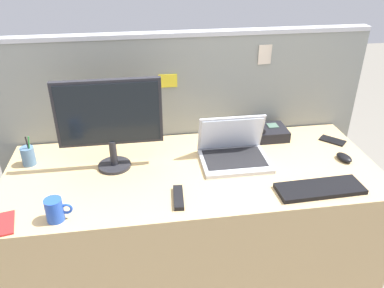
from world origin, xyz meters
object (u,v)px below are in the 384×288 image
object	(u,v)px
computer_mouse_right_hand	(344,157)
cell_phone_red_case	(6,223)
keyboard_main	(320,189)
coffee_mug	(55,210)
desktop_monitor	(109,118)
desk_phone	(268,132)
tv_remote	(178,197)
laptop	(233,150)
cell_phone_black_slab	(332,140)
pen_cup	(28,156)

from	to	relation	value
computer_mouse_right_hand	cell_phone_red_case	xyz separation A→B (m)	(-1.63, -0.27, -0.01)
keyboard_main	coffee_mug	bearing A→B (deg)	179.55
desktop_monitor	coffee_mug	size ratio (longest dim) A/B	4.57
desk_phone	cell_phone_red_case	world-z (taller)	desk_phone
tv_remote	coffee_mug	world-z (taller)	coffee_mug
desk_phone	laptop	bearing A→B (deg)	-141.62
desk_phone	computer_mouse_right_hand	distance (m)	0.44
desk_phone	cell_phone_black_slab	bearing A→B (deg)	-16.07
computer_mouse_right_hand	tv_remote	xyz separation A→B (m)	(-0.91, -0.21, -0.01)
computer_mouse_right_hand	cell_phone_black_slab	size ratio (longest dim) A/B	0.72
desktop_monitor	pen_cup	xyz separation A→B (m)	(-0.44, 0.08, -0.22)
keyboard_main	cell_phone_black_slab	size ratio (longest dim) A/B	2.93
cell_phone_black_slab	cell_phone_red_case	distance (m)	1.74
tv_remote	cell_phone_black_slab	bearing A→B (deg)	28.14
tv_remote	coffee_mug	bearing A→B (deg)	-168.76
pen_cup	cell_phone_black_slab	world-z (taller)	pen_cup
keyboard_main	tv_remote	xyz separation A→B (m)	(-0.66, 0.03, -0.00)
desk_phone	keyboard_main	distance (m)	0.56
keyboard_main	cell_phone_red_case	distance (m)	1.39
laptop	coffee_mug	world-z (taller)	laptop
cell_phone_black_slab	computer_mouse_right_hand	bearing A→B (deg)	-145.29
desktop_monitor	coffee_mug	world-z (taller)	desktop_monitor
computer_mouse_right_hand	tv_remote	world-z (taller)	computer_mouse_right_hand
coffee_mug	pen_cup	bearing A→B (deg)	113.34
pen_cup	cell_phone_black_slab	distance (m)	1.68
laptop	tv_remote	size ratio (longest dim) A/B	2.07
desktop_monitor	laptop	distance (m)	0.66
keyboard_main	coffee_mug	size ratio (longest dim) A/B	3.64
laptop	keyboard_main	bearing A→B (deg)	-46.04
laptop	cell_phone_black_slab	bearing A→B (deg)	9.78
tv_remote	laptop	bearing A→B (deg)	47.76
keyboard_main	pen_cup	bearing A→B (deg)	160.18
laptop	keyboard_main	xyz separation A→B (m)	(0.33, -0.34, -0.04)
desktop_monitor	coffee_mug	xyz separation A→B (m)	(-0.23, -0.40, -0.22)
desktop_monitor	coffee_mug	distance (m)	0.51
keyboard_main	cell_phone_red_case	bearing A→B (deg)	179.29
keyboard_main	computer_mouse_right_hand	xyz separation A→B (m)	(0.25, 0.24, 0.01)
computer_mouse_right_hand	pen_cup	xyz separation A→B (m)	(-1.64, 0.21, 0.03)
cell_phone_black_slab	tv_remote	bearing A→B (deg)	159.30
laptop	desk_phone	xyz separation A→B (m)	(0.26, 0.21, -0.02)
computer_mouse_right_hand	laptop	bearing A→B (deg)	157.82
cell_phone_black_slab	coffee_mug	world-z (taller)	coffee_mug
laptop	tv_remote	bearing A→B (deg)	-136.54
pen_cup	coffee_mug	size ratio (longest dim) A/B	1.50
keyboard_main	pen_cup	world-z (taller)	pen_cup
cell_phone_black_slab	keyboard_main	bearing A→B (deg)	-166.95
laptop	cell_phone_black_slab	world-z (taller)	laptop
laptop	tv_remote	world-z (taller)	laptop
desk_phone	coffee_mug	distance (m)	1.26
pen_cup	tv_remote	size ratio (longest dim) A/B	0.99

